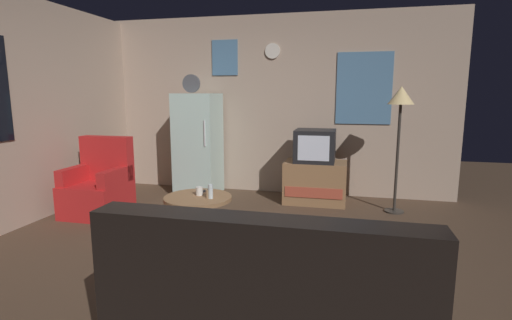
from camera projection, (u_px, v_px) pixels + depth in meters
name	position (u px, v px, depth m)	size (l,w,h in m)	color
ground_plane	(228.00, 252.00, 3.73)	(12.00, 12.00, 0.00)	#4C3828
wall_with_art	(276.00, 105.00, 5.85)	(5.20, 0.12, 2.63)	tan
fridge	(198.00, 144.00, 5.80)	(0.60, 0.62, 1.77)	silver
tv_stand	(315.00, 182.00, 5.39)	(0.84, 0.53, 0.58)	#8E6642
crt_tv	(315.00, 146.00, 5.31)	(0.54, 0.51, 0.44)	black
standing_lamp	(401.00, 105.00, 4.77)	(0.32, 0.32, 1.59)	#332D28
coffee_table	(198.00, 216.00, 4.17)	(0.72, 0.72, 0.42)	#8E6642
wine_glass	(210.00, 191.00, 4.05)	(0.05, 0.05, 0.15)	silver
mug_ceramic_white	(199.00, 191.00, 4.18)	(0.08, 0.08, 0.09)	silver
mug_ceramic_tan	(209.00, 194.00, 4.07)	(0.08, 0.08, 0.09)	tan
remote_control	(204.00, 191.00, 4.31)	(0.15, 0.04, 0.02)	black
armchair	(99.00, 187.00, 4.89)	(0.68, 0.68, 0.96)	red
couch	(268.00, 310.00, 2.17)	(1.70, 0.80, 0.92)	black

